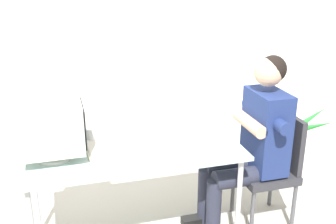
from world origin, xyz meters
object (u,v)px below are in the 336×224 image
Objects in this scene: crt_monitor at (52,127)px; desk_mug at (91,135)px; person_seated at (253,139)px; potted_plant at (290,145)px; desk at (133,158)px; office_chair at (273,164)px; keyboard at (99,152)px.

crt_monitor is 0.36m from desk_mug.
potted_plant is (0.69, 0.54, -0.37)m from person_seated.
crt_monitor is (-0.51, 0.02, 0.28)m from desk.
person_seated is at bearing -1.50° from crt_monitor.
office_chair is at bearing -10.08° from desk_mug.
person_seated reaches higher than keyboard.
desk is 3.16× the size of keyboard.
person_seated is at bearing -11.67° from desk_mug.
crt_monitor is 1.41m from person_seated.
keyboard is 0.62× the size of potted_plant.
keyboard is at bearing 179.07° from person_seated.
person_seated is 1.16m from desk_mug.
desk_mug is (-0.03, 0.22, 0.04)m from keyboard.
crt_monitor reaches higher than desk_mug.
potted_plant is at bearing 16.29° from keyboard.
potted_plant is at bearing 18.46° from desk.
desk_mug is (-0.25, 0.22, 0.11)m from desk.
person_seated reaches higher than office_chair.
crt_monitor is 0.46× the size of office_chair.
office_chair is at bearing -1.32° from crt_monitor.
desk is 0.58m from crt_monitor.
person_seated reaches higher than desk_mug.
keyboard is at bearing -82.41° from desk_mug.
desk_mug reaches higher than potted_plant.
desk is 0.24m from keyboard.
crt_monitor is 0.30× the size of person_seated.
desk_mug is at bearing 37.88° from crt_monitor.
person_seated reaches higher than potted_plant.
keyboard is (0.28, -0.02, -0.20)m from crt_monitor.
office_chair reaches higher than potted_plant.
keyboard is 1.11m from person_seated.
desk_mug is (-1.32, 0.24, 0.30)m from office_chair.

